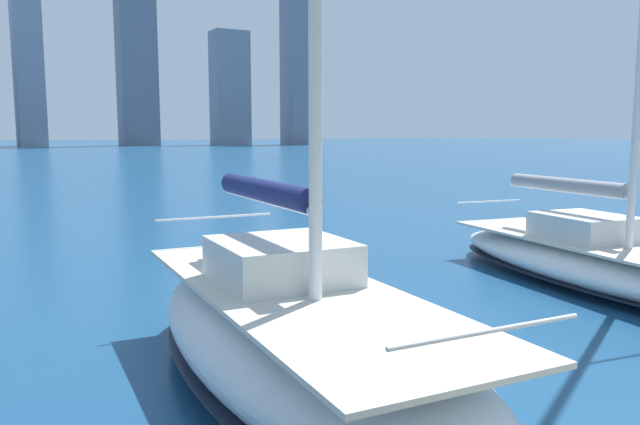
# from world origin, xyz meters

# --- Properties ---
(sailboat_grey) EXTENTS (4.04, 9.35, 11.37)m
(sailboat_grey) POSITION_xyz_m (-7.50, -7.59, 0.59)
(sailboat_grey) COLOR white
(sailboat_grey) RESTS_ON ground
(sailboat_navy) EXTENTS (3.31, 8.04, 12.14)m
(sailboat_navy) POSITION_xyz_m (0.86, -5.99, 0.77)
(sailboat_navy) COLOR silver
(sailboat_navy) RESTS_ON ground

